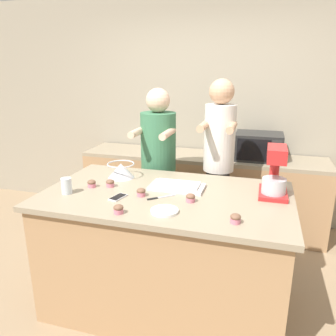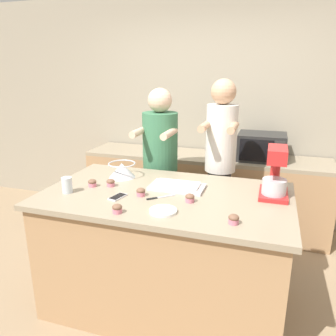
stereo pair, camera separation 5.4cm
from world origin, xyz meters
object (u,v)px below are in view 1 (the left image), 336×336
at_px(cupcake_0, 118,209).
at_px(cupcake_5, 141,192).
at_px(cupcake_1, 191,198).
at_px(small_plate, 164,211).
at_px(microwave_oven, 258,146).
at_px(cupcake_3, 110,183).
at_px(mixing_bowl, 121,170).
at_px(drinking_glass, 67,186).
at_px(cupcake_4, 92,183).
at_px(cell_phone, 118,197).
at_px(knife, 160,198).
at_px(stand_mixer, 275,174).
at_px(cupcake_2, 235,218).
at_px(baking_tray, 177,186).
at_px(person_right, 218,167).
at_px(person_left, 158,169).

xyz_separation_m(cupcake_0, cupcake_5, (0.03, 0.32, 0.00)).
height_order(cupcake_1, cupcake_5, same).
bearing_deg(cupcake_0, small_plate, 19.67).
bearing_deg(microwave_oven, cupcake_3, -126.54).
relative_size(mixing_bowl, drinking_glass, 1.95).
distance_m(cupcake_3, cupcake_4, 0.14).
xyz_separation_m(mixing_bowl, cupcake_0, (0.28, -0.67, -0.04)).
bearing_deg(drinking_glass, cell_phone, 3.40).
bearing_deg(knife, small_plate, -64.96).
distance_m(microwave_oven, small_plate, 1.88).
relative_size(stand_mixer, cupcake_2, 5.63).
xyz_separation_m(baking_tray, cupcake_3, (-0.51, -0.11, 0.01)).
relative_size(small_plate, cupcake_0, 2.79).
bearing_deg(stand_mixer, person_right, 129.07).
bearing_deg(knife, drinking_glass, -171.02).
height_order(stand_mixer, cupcake_4, stand_mixer).
distance_m(cell_phone, cupcake_5, 0.17).
height_order(baking_tray, cupcake_2, cupcake_2).
bearing_deg(knife, stand_mixer, 20.00).
xyz_separation_m(cell_phone, knife, (0.29, 0.08, -0.00)).
height_order(small_plate, cupcake_1, cupcake_1).
relative_size(stand_mixer, cupcake_4, 5.63).
xyz_separation_m(small_plate, cupcake_0, (-0.28, -0.10, 0.02)).
relative_size(person_left, cell_phone, 10.72).
xyz_separation_m(baking_tray, small_plate, (0.04, -0.45, -0.01)).
distance_m(drinking_glass, cupcake_3, 0.33).
distance_m(mixing_bowl, microwave_oven, 1.64).
distance_m(person_left, cupcake_2, 1.42).
bearing_deg(baking_tray, cell_phone, -138.91).
xyz_separation_m(mixing_bowl, cell_phone, (0.17, -0.43, -0.06)).
height_order(person_left, cupcake_5, person_left).
relative_size(stand_mixer, cupcake_1, 5.63).
bearing_deg(cupcake_5, small_plate, -42.06).
bearing_deg(cupcake_2, cell_phone, 168.85).
relative_size(microwave_oven, cupcake_1, 7.78).
relative_size(baking_tray, cupcake_4, 6.42).
relative_size(cupcake_2, cupcake_3, 1.00).
height_order(baking_tray, knife, baking_tray).
relative_size(drinking_glass, cupcake_0, 1.84).
height_order(cupcake_1, cupcake_3, same).
distance_m(mixing_bowl, cupcake_1, 0.77).
bearing_deg(cupcake_4, mixing_bowl, 66.59).
distance_m(mixing_bowl, cupcake_0, 0.73).
xyz_separation_m(baking_tray, cupcake_4, (-0.65, -0.16, 0.01)).
xyz_separation_m(person_right, drinking_glass, (-0.98, -0.99, 0.06)).
xyz_separation_m(stand_mixer, cupcake_3, (-1.22, -0.17, -0.13)).
distance_m(stand_mixer, cupcake_0, 1.14).
xyz_separation_m(person_left, person_right, (0.59, -0.00, 0.08)).
xyz_separation_m(baking_tray, cupcake_0, (-0.24, -0.55, 0.01)).
height_order(person_left, mixing_bowl, person_left).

